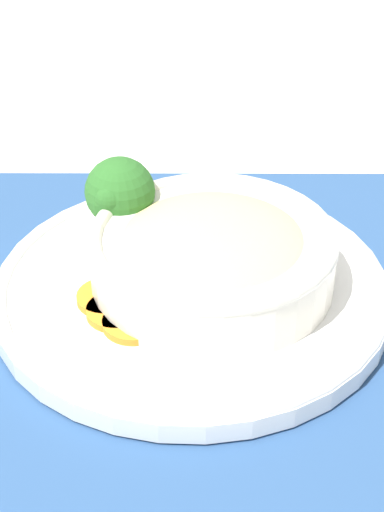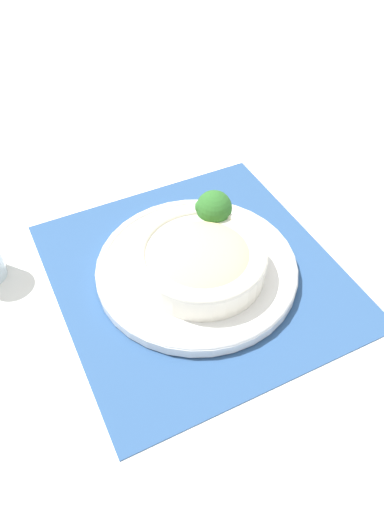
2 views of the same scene
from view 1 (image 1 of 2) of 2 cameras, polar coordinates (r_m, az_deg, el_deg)
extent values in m
plane|color=white|center=(0.68, -0.04, -3.17)|extent=(4.00, 4.00, 0.00)
cube|color=#2D5184|center=(0.68, -0.04, -3.04)|extent=(0.45, 0.47, 0.00)
cylinder|color=white|center=(0.67, -0.04, -2.36)|extent=(0.31, 0.31, 0.02)
torus|color=white|center=(0.67, -0.04, -1.80)|extent=(0.31, 0.31, 0.01)
cylinder|color=silver|center=(0.66, 1.36, -0.22)|extent=(0.19, 0.19, 0.04)
torus|color=silver|center=(0.64, 1.39, 1.32)|extent=(0.19, 0.19, 0.01)
ellipsoid|color=beige|center=(0.65, 1.38, 0.54)|extent=(0.15, 0.15, 0.05)
cylinder|color=#84AD5B|center=(0.71, -4.69, 1.87)|extent=(0.02, 0.02, 0.03)
sphere|color=#2D6B28|center=(0.69, -4.83, 4.29)|extent=(0.06, 0.06, 0.06)
sphere|color=#2D6B28|center=(0.68, -5.46, 3.92)|extent=(0.03, 0.03, 0.03)
sphere|color=#2D6B28|center=(0.70, -4.36, 5.09)|extent=(0.02, 0.02, 0.02)
cylinder|color=orange|center=(0.65, -5.65, -2.76)|extent=(0.05, 0.05, 0.01)
cylinder|color=orange|center=(0.64, -4.98, -3.68)|extent=(0.05, 0.05, 0.01)
cylinder|color=orange|center=(0.62, -3.86, -4.45)|extent=(0.05, 0.05, 0.01)
camera|label=2|loc=(0.57, 71.37, 32.50)|focal=35.00mm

